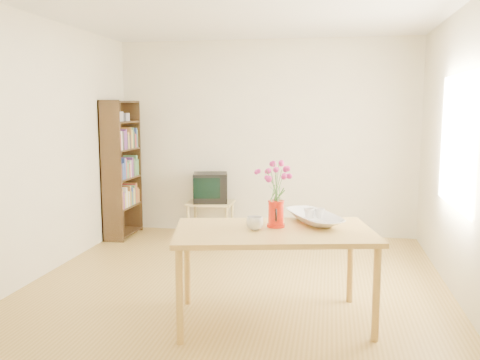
% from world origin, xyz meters
% --- Properties ---
extents(room, '(4.50, 4.50, 4.50)m').
position_xyz_m(room, '(0.03, 0.00, 1.30)').
color(room, olive).
rests_on(room, ground).
extents(table, '(1.69, 1.18, 0.75)m').
position_xyz_m(table, '(0.44, -0.66, 0.68)').
color(table, '#B0853C').
rests_on(table, ground).
extents(tv_stand, '(0.60, 0.45, 0.46)m').
position_xyz_m(tv_stand, '(-0.70, 1.97, 0.39)').
color(tv_stand, tan).
rests_on(tv_stand, ground).
extents(bookshelf, '(0.28, 0.70, 1.80)m').
position_xyz_m(bookshelf, '(-1.85, 1.75, 0.84)').
color(bookshelf, black).
rests_on(bookshelf, ground).
extents(pitcher, '(0.14, 0.22, 0.22)m').
position_xyz_m(pitcher, '(0.45, -0.56, 0.85)').
color(pitcher, red).
rests_on(pitcher, table).
extents(flowers, '(0.25, 0.25, 0.35)m').
position_xyz_m(flowers, '(0.45, -0.56, 1.13)').
color(flowers, '#DD3496').
rests_on(flowers, pitcher).
extents(mug, '(0.17, 0.17, 0.10)m').
position_xyz_m(mug, '(0.30, -0.70, 0.80)').
color(mug, white).
rests_on(mug, table).
extents(bowl, '(0.63, 0.63, 0.44)m').
position_xyz_m(bowl, '(0.74, -0.35, 0.97)').
color(bowl, white).
rests_on(bowl, table).
extents(teacup_a, '(0.11, 0.11, 0.07)m').
position_xyz_m(teacup_a, '(0.70, -0.35, 0.93)').
color(teacup_a, white).
rests_on(teacup_a, bowl).
extents(teacup_b, '(0.10, 0.10, 0.07)m').
position_xyz_m(teacup_b, '(0.79, -0.33, 0.93)').
color(teacup_b, white).
rests_on(teacup_b, bowl).
extents(television, '(0.52, 0.50, 0.39)m').
position_xyz_m(television, '(-0.70, 1.98, 0.66)').
color(television, black).
rests_on(television, tv_stand).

